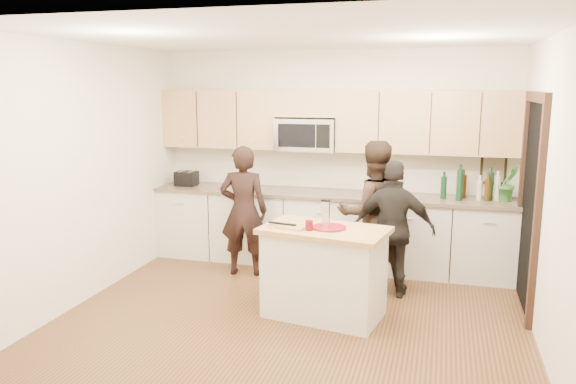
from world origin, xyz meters
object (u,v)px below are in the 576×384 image
(woman_center, at_px, (373,214))
(woman_right, at_px, (394,229))
(woman_left, at_px, (244,211))
(island, at_px, (324,272))
(toaster, at_px, (187,178))

(woman_center, bearing_deg, woman_right, 109.48)
(woman_left, xyz_separation_m, woman_center, (1.53, 0.06, 0.05))
(woman_left, xyz_separation_m, woman_right, (1.79, -0.24, -0.04))
(island, height_order, toaster, toaster)
(woman_left, height_order, woman_center, woman_center)
(island, xyz_separation_m, toaster, (-2.22, 1.57, 0.58))
(toaster, bearing_deg, island, -35.32)
(island, height_order, woman_center, woman_center)
(woman_right, bearing_deg, woman_center, -46.20)
(woman_right, bearing_deg, woman_left, -5.71)
(island, bearing_deg, woman_center, 81.77)
(toaster, height_order, woman_center, woman_center)
(island, height_order, woman_left, woman_left)
(island, bearing_deg, woman_right, 60.52)
(island, distance_m, woman_center, 1.15)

